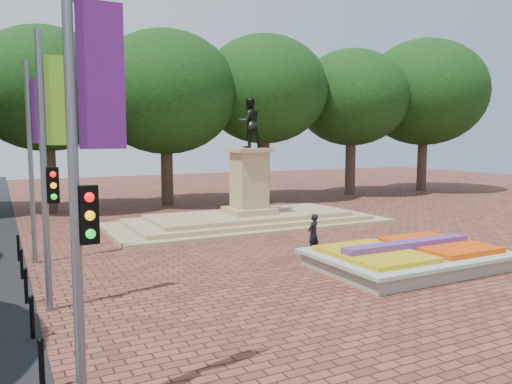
% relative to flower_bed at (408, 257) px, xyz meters
% --- Properties ---
extents(ground, '(90.00, 90.00, 0.00)m').
position_rel_flower_bed_xyz_m(ground, '(-1.03, 2.00, -0.38)').
color(ground, brown).
rests_on(ground, ground).
extents(flower_bed, '(6.30, 4.30, 0.91)m').
position_rel_flower_bed_xyz_m(flower_bed, '(0.00, 0.00, 0.00)').
color(flower_bed, gray).
rests_on(flower_bed, ground).
extents(monument, '(14.00, 6.00, 6.40)m').
position_rel_flower_bed_xyz_m(monument, '(-1.03, 10.00, 0.50)').
color(monument, tan).
rests_on(monument, ground).
extents(tree_row_back, '(44.80, 8.80, 10.43)m').
position_rel_flower_bed_xyz_m(tree_row_back, '(1.31, 20.00, 6.29)').
color(tree_row_back, '#3D2A21').
rests_on(tree_row_back, ground).
extents(banner_poles, '(0.88, 11.17, 7.00)m').
position_rel_flower_bed_xyz_m(banner_poles, '(-11.10, 0.69, 3.50)').
color(banner_poles, slate).
rests_on(banner_poles, ground).
extents(bollard_row, '(0.12, 13.12, 0.98)m').
position_rel_flower_bed_xyz_m(bollard_row, '(-11.73, 0.50, 0.15)').
color(bollard_row, black).
rests_on(bollard_row, ground).
extents(pedestrian, '(0.66, 0.57, 1.53)m').
position_rel_flower_bed_xyz_m(pedestrian, '(-1.69, 3.22, 0.39)').
color(pedestrian, black).
rests_on(pedestrian, ground).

